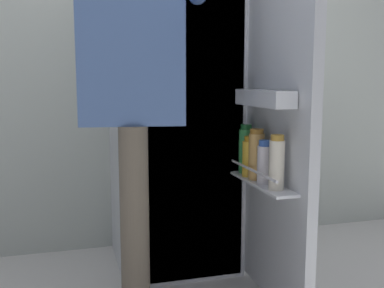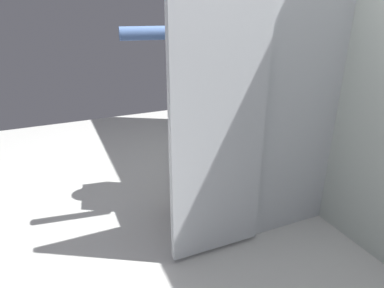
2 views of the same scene
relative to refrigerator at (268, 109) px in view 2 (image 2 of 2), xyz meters
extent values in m
plane|color=silver|center=(-0.03, -0.51, -0.84)|extent=(5.67, 5.67, 0.00)
cube|color=beige|center=(-0.03, 0.41, 0.47)|extent=(4.40, 0.10, 2.63)
cube|color=silver|center=(-0.03, 0.05, 0.00)|extent=(0.63, 0.63, 1.68)
cube|color=white|center=(-0.03, -0.26, 0.00)|extent=(0.59, 0.01, 1.64)
cube|color=white|center=(-0.03, -0.21, 0.02)|extent=(0.55, 0.09, 0.01)
cube|color=silver|center=(0.31, -0.57, 0.01)|extent=(0.05, 0.61, 1.63)
cube|color=white|center=(0.24, -0.57, -0.27)|extent=(0.10, 0.50, 0.01)
cylinder|color=silver|center=(0.19, -0.57, -0.21)|extent=(0.01, 0.48, 0.01)
cube|color=white|center=(0.24, -0.57, 0.11)|extent=(0.09, 0.43, 0.07)
cylinder|color=#EDE5CC|center=(0.23, -0.71, -0.16)|extent=(0.06, 0.06, 0.20)
cylinder|color=#B78933|center=(0.23, -0.71, -0.04)|extent=(0.05, 0.05, 0.02)
cylinder|color=green|center=(0.24, -0.36, -0.16)|extent=(0.07, 0.07, 0.21)
cylinder|color=#195B28|center=(0.24, -0.36, -0.04)|extent=(0.05, 0.05, 0.02)
cylinder|color=tan|center=(0.23, -0.52, -0.16)|extent=(0.07, 0.07, 0.21)
cylinder|color=#996623|center=(0.23, -0.52, -0.04)|extent=(0.06, 0.06, 0.02)
cylinder|color=white|center=(0.23, -0.60, -0.18)|extent=(0.06, 0.06, 0.16)
cylinder|color=#335BB2|center=(0.23, -0.60, -0.08)|extent=(0.05, 0.05, 0.03)
cylinder|color=gold|center=(0.23, -0.44, -0.18)|extent=(0.06, 0.06, 0.16)
cylinder|color=#BC8419|center=(0.23, -0.44, -0.08)|extent=(0.05, 0.05, 0.02)
cylinder|color=brown|center=(0.24, -0.36, -0.17)|extent=(0.05, 0.05, 0.18)
cylinder|color=black|center=(0.24, -0.36, -0.07)|extent=(0.04, 0.04, 0.02)
cylinder|color=#665B4C|center=(-0.31, -0.41, -0.42)|extent=(0.12, 0.12, 0.85)
cylinder|color=#665B4C|center=(-0.33, -0.56, -0.42)|extent=(0.12, 0.12, 0.85)
cube|color=#4C6BA3|center=(-0.32, -0.49, 0.30)|extent=(0.45, 0.28, 0.60)
cylinder|color=#4C6BA3|center=(-0.29, -0.28, 0.28)|extent=(0.08, 0.08, 0.56)
cylinder|color=#4C6BA3|center=(-0.07, -0.74, 0.54)|extent=(0.16, 0.57, 0.08)
camera|label=1|loc=(-0.59, -2.36, 0.19)|focal=42.15mm
camera|label=2|loc=(1.92, -1.44, 0.71)|focal=31.34mm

